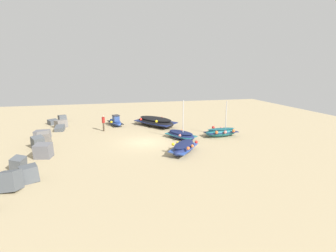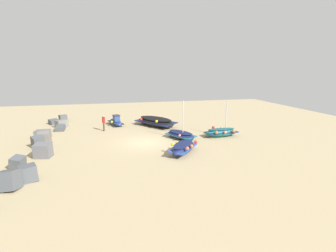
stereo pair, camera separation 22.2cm
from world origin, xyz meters
name	(u,v)px [view 1 (the left image)]	position (x,y,z in m)	size (l,w,h in m)	color
ground_plane	(146,142)	(0.00, 0.00, 0.00)	(56.89, 56.89, 0.00)	tan
fishing_boat_0	(184,148)	(-3.84, -2.49, 0.46)	(3.56, 3.21, 0.95)	navy
fishing_boat_1	(155,122)	(6.52, -2.23, 0.54)	(5.63, 4.77, 1.14)	black
fishing_boat_2	(181,135)	(0.36, -3.51, 0.40)	(3.50, 2.77, 3.80)	navy
fishing_boat_3	(221,132)	(0.29, -7.69, 0.47)	(2.00, 3.40, 3.59)	#1E6670
fishing_boat_4	(115,122)	(8.19, 2.30, 0.41)	(3.35, 1.89, 1.28)	#2D4C9E
person_walking	(103,122)	(5.50, 3.69, 1.01)	(0.32, 0.32, 1.74)	brown
breakwater_rocks	(42,143)	(0.46, 8.91, 0.44)	(25.87, 2.92, 1.38)	slate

